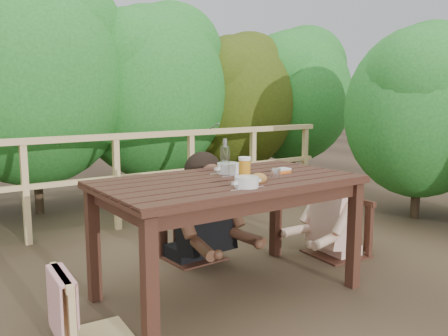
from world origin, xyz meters
TOP-DOWN VIEW (x-y plane):
  - ground at (0.00, 0.00)m, footprint 60.00×60.00m
  - table at (0.00, 0.00)m, footprint 1.77×1.00m
  - chair_left at (-1.01, -0.11)m, footprint 0.44×0.44m
  - chair_far at (0.17, 0.78)m, footprint 0.49×0.49m
  - chair_right at (1.27, 0.13)m, footprint 0.51×0.51m
  - woman at (0.17, 0.80)m, footprint 0.61×0.74m
  - diner_right at (1.30, 0.13)m, footprint 0.65×0.54m
  - railing at (0.00, 2.00)m, footprint 5.60×0.10m
  - hedge_row at (0.40, 3.20)m, footprint 6.60×1.60m
  - soup_near at (-0.10, -0.33)m, footprint 0.25×0.25m
  - soup_far at (0.12, 0.17)m, footprint 0.28×0.28m
  - bread_roll at (0.07, -0.24)m, footprint 0.13×0.10m
  - beer_glass at (0.09, -0.07)m, footprint 0.09×0.09m
  - bottle at (0.03, 0.08)m, footprint 0.07×0.07m
  - tumbler at (0.28, -0.18)m, footprint 0.07×0.07m
  - butter_tub at (0.46, -0.04)m, footprint 0.12×0.09m

SIDE VIEW (x-z plane):
  - ground at x=0.00m, z-range 0.00..0.00m
  - table at x=0.00m, z-range 0.00..0.82m
  - chair_left at x=-1.01m, z-range 0.00..0.83m
  - chair_far at x=0.17m, z-range 0.00..0.93m
  - chair_right at x=1.27m, z-range 0.00..0.94m
  - railing at x=0.00m, z-range 0.00..1.01m
  - diner_right at x=1.30m, z-range 0.00..1.22m
  - woman at x=0.17m, z-range 0.00..1.44m
  - butter_tub at x=0.46m, z-range 0.82..0.87m
  - bread_roll at x=0.07m, z-range 0.82..0.90m
  - tumbler at x=0.28m, z-range 0.82..0.90m
  - soup_near at x=-0.10m, z-range 0.82..0.90m
  - soup_far at x=0.12m, z-range 0.82..0.91m
  - beer_glass at x=0.09m, z-range 0.82..0.98m
  - bottle at x=0.03m, z-range 0.82..1.10m
  - hedge_row at x=0.40m, z-range 0.00..3.80m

